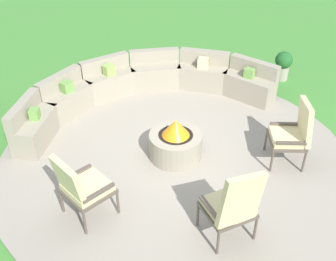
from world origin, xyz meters
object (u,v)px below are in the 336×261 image
Objects in this scene: lounge_chair_back_left at (294,132)px; potted_plant_1 at (283,64)px; fire_pit at (176,142)px; curved_stone_bench at (140,88)px; lounge_chair_front_left at (81,186)px; lounge_chair_front_right at (233,205)px.

lounge_chair_back_left is 1.72× the size of potted_plant_1.
curved_stone_bench reaches higher than fire_pit.
lounge_chair_back_left is at bearing -138.46° from potted_plant_1.
curved_stone_bench is 3.25m from potted_plant_1.
lounge_chair_back_left reaches higher than lounge_chair_front_left.
fire_pit is 1.84m from lounge_chair_front_left.
lounge_chair_front_right is at bearing 34.84° from lounge_chair_front_left.
curved_stone_bench is 4.12× the size of lounge_chair_front_right.
curved_stone_bench is 4.39× the size of lounge_chair_back_left.
potted_plant_1 is at bearing 94.73° from lounge_chair_front_left.
lounge_chair_front_right is at bearing 145.43° from lounge_chair_back_left.
curved_stone_bench is (0.52, 1.77, 0.05)m from fire_pit.
lounge_chair_back_left is at bearing -41.68° from fire_pit.
lounge_chair_front_right reaches higher than fire_pit.
lounge_chair_front_right reaches higher than lounge_chair_front_left.
potted_plant_1 is at bearing -9.32° from lounge_chair_back_left.
fire_pit is at bearing -167.82° from potted_plant_1.
fire_pit is 0.78× the size of lounge_chair_back_left.
potted_plant_1 is (5.41, 1.07, -0.24)m from lounge_chair_front_left.
potted_plant_1 is (3.61, 0.78, 0.03)m from fire_pit.
potted_plant_1 is (4.12, 2.54, -0.28)m from lounge_chair_front_right.
lounge_chair_front_right is 1.83× the size of potted_plant_1.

